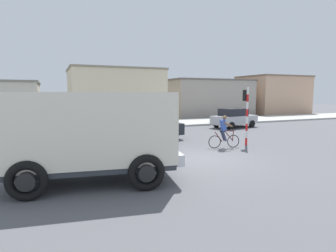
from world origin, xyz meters
TOP-DOWN VIEW (x-y plane):
  - ground_plane at (0.00, 0.00)m, footprint 120.00×120.00m
  - sidewalk_far at (0.00, 13.33)m, footprint 80.00×5.00m
  - truck_foreground at (-4.93, -1.44)m, footprint 5.73×3.42m
  - cyclist at (2.24, 1.65)m, footprint 1.71×0.56m
  - traffic_light_pole at (3.85, 1.92)m, footprint 0.24×0.43m
  - car_red_near at (8.07, 8.79)m, footprint 4.26×2.49m
  - car_white_mid at (-0.61, 5.45)m, footprint 4.16×2.19m
  - pedestrian_near_kerb at (-5.97, 8.37)m, footprint 0.34×0.22m
  - building_mid_block at (0.37, 19.67)m, footprint 9.45×7.71m
  - building_corner_right at (12.37, 20.84)m, footprint 10.58×7.18m
  - building_set_back at (22.90, 20.21)m, footprint 8.49×6.56m

SIDE VIEW (x-z plane):
  - ground_plane at x=0.00m, z-range 0.00..0.00m
  - sidewalk_far at x=0.00m, z-range 0.00..0.16m
  - car_red_near at x=8.07m, z-range 0.02..1.62m
  - car_white_mid at x=-0.61m, z-range 0.02..1.62m
  - pedestrian_near_kerb at x=-5.97m, z-range 0.04..1.66m
  - cyclist at x=2.24m, z-range 0.00..1.72m
  - truck_foreground at x=-4.93m, z-range 0.22..3.12m
  - traffic_light_pole at x=3.85m, z-range 0.47..3.67m
  - building_corner_right at x=12.37m, z-range 0.00..4.57m
  - building_set_back at x=22.90m, z-range 0.00..5.25m
  - building_mid_block at x=0.37m, z-range 0.00..5.43m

